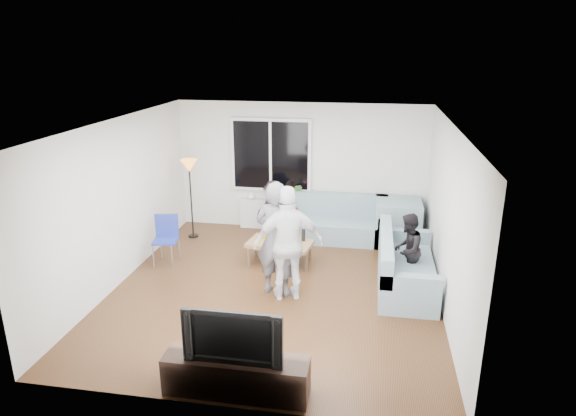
% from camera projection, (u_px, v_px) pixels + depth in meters
% --- Properties ---
extents(floor, '(5.00, 5.50, 0.04)m').
position_uv_depth(floor, '(275.00, 290.00, 7.93)').
color(floor, '#56351C').
rests_on(floor, ground).
extents(ceiling, '(5.00, 5.50, 0.04)m').
position_uv_depth(ceiling, '(274.00, 122.00, 7.11)').
color(ceiling, white).
rests_on(ceiling, ground).
extents(wall_back, '(5.00, 0.04, 2.60)m').
position_uv_depth(wall_back, '(301.00, 168.00, 10.11)').
color(wall_back, silver).
rests_on(wall_back, ground).
extents(wall_front, '(5.00, 0.04, 2.60)m').
position_uv_depth(wall_front, '(221.00, 299.00, 4.92)').
color(wall_front, silver).
rests_on(wall_front, ground).
extents(wall_left, '(0.04, 5.50, 2.60)m').
position_uv_depth(wall_left, '(118.00, 202.00, 7.92)').
color(wall_left, silver).
rests_on(wall_left, ground).
extents(wall_right, '(0.04, 5.50, 2.60)m').
position_uv_depth(wall_right, '(449.00, 220.00, 7.12)').
color(wall_right, silver).
rests_on(wall_right, ground).
extents(window_frame, '(1.62, 0.06, 1.47)m').
position_uv_depth(window_frame, '(271.00, 155.00, 10.06)').
color(window_frame, white).
rests_on(window_frame, wall_back).
extents(window_glass, '(1.50, 0.02, 1.35)m').
position_uv_depth(window_glass, '(271.00, 156.00, 10.02)').
color(window_glass, black).
rests_on(window_glass, window_frame).
extents(window_mullion, '(0.05, 0.03, 1.35)m').
position_uv_depth(window_mullion, '(270.00, 156.00, 10.01)').
color(window_mullion, white).
rests_on(window_mullion, window_frame).
extents(radiator, '(1.30, 0.12, 0.62)m').
position_uv_depth(radiator, '(271.00, 214.00, 10.41)').
color(radiator, silver).
rests_on(radiator, floor).
extents(potted_plant, '(0.24, 0.21, 0.37)m').
position_uv_depth(potted_plant, '(297.00, 193.00, 10.14)').
color(potted_plant, '#356126').
rests_on(potted_plant, radiator).
extents(vase, '(0.17, 0.17, 0.16)m').
position_uv_depth(vase, '(251.00, 196.00, 10.32)').
color(vase, white).
rests_on(vase, radiator).
extents(sofa_back_section, '(2.30, 0.85, 0.85)m').
position_uv_depth(sofa_back_section, '(327.00, 218.00, 9.82)').
color(sofa_back_section, gray).
rests_on(sofa_back_section, floor).
extents(sofa_right_section, '(2.00, 0.85, 0.85)m').
position_uv_depth(sofa_right_section, '(407.00, 262.00, 7.87)').
color(sofa_right_section, gray).
rests_on(sofa_right_section, floor).
extents(sofa_corner, '(0.85, 0.85, 0.85)m').
position_uv_depth(sofa_corner, '(398.00, 222.00, 9.61)').
color(sofa_corner, gray).
rests_on(sofa_corner, floor).
extents(cushion_yellow, '(0.38, 0.32, 0.14)m').
position_uv_depth(cushion_yellow, '(284.00, 212.00, 9.91)').
color(cushion_yellow, gold).
rests_on(cushion_yellow, sofa_back_section).
extents(cushion_red, '(0.46, 0.44, 0.13)m').
position_uv_depth(cushion_red, '(286.00, 211.00, 9.99)').
color(cushion_red, maroon).
rests_on(cushion_red, sofa_back_section).
extents(coffee_table, '(1.18, 0.76, 0.40)m').
position_uv_depth(coffee_table, '(280.00, 253.00, 8.78)').
color(coffee_table, '#AB8552').
rests_on(coffee_table, floor).
extents(pitcher, '(0.17, 0.17, 0.17)m').
position_uv_depth(pitcher, '(278.00, 238.00, 8.66)').
color(pitcher, maroon).
rests_on(pitcher, coffee_table).
extents(side_chair, '(0.47, 0.47, 0.86)m').
position_uv_depth(side_chair, '(166.00, 241.00, 8.68)').
color(side_chair, navy).
rests_on(side_chair, floor).
extents(floor_lamp, '(0.32, 0.32, 1.56)m').
position_uv_depth(floor_lamp, '(191.00, 199.00, 9.82)').
color(floor_lamp, orange).
rests_on(floor_lamp, floor).
extents(player_left, '(0.73, 0.56, 1.79)m').
position_uv_depth(player_left, '(276.00, 239.00, 7.52)').
color(player_left, '#55555B').
rests_on(player_left, floor).
extents(player_right, '(1.11, 0.71, 1.76)m').
position_uv_depth(player_right, '(289.00, 244.00, 7.38)').
color(player_right, silver).
rests_on(player_right, floor).
extents(spectator_right, '(0.61, 0.69, 1.18)m').
position_uv_depth(spectator_right, '(407.00, 250.00, 7.91)').
color(spectator_right, black).
rests_on(spectator_right, floor).
extents(spectator_back, '(0.82, 0.63, 1.13)m').
position_uv_depth(spectator_back, '(274.00, 208.00, 9.98)').
color(spectator_back, black).
rests_on(spectator_back, floor).
extents(tv_console, '(1.60, 0.40, 0.44)m').
position_uv_depth(tv_console, '(236.00, 375.00, 5.51)').
color(tv_console, '#322119').
rests_on(tv_console, floor).
extents(television, '(1.08, 0.14, 0.62)m').
position_uv_depth(television, '(235.00, 333.00, 5.34)').
color(television, black).
rests_on(television, tv_console).
extents(bottle_e, '(0.07, 0.07, 0.21)m').
position_uv_depth(bottle_e, '(303.00, 235.00, 8.73)').
color(bottle_e, black).
rests_on(bottle_e, coffee_table).
extents(bottle_a, '(0.07, 0.07, 0.24)m').
position_uv_depth(bottle_a, '(265.00, 232.00, 8.85)').
color(bottle_a, '#CA8B0B').
rests_on(bottle_a, coffee_table).
extents(bottle_d, '(0.07, 0.07, 0.22)m').
position_uv_depth(bottle_d, '(291.00, 238.00, 8.58)').
color(bottle_d, '#CA6811').
rests_on(bottle_d, coffee_table).
extents(bottle_b, '(0.08, 0.08, 0.25)m').
position_uv_depth(bottle_b, '(270.00, 238.00, 8.55)').
color(bottle_b, '#338F1A').
rests_on(bottle_b, coffee_table).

